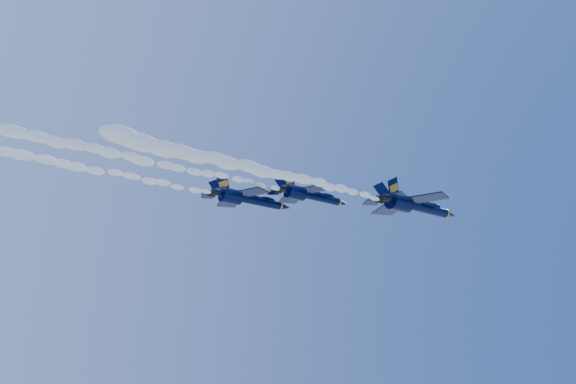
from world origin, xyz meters
TOP-DOWN VIEW (x-y plane):
  - jet_lead at (19.23, -12.31)m, footprint 19.33×15.86m
  - smoke_trail_jet_lead at (-11.66, -12.31)m, footprint 45.26×2.31m
  - jet_second at (5.53, -0.72)m, footprint 15.76×12.92m
  - smoke_trail_jet_second at (-23.83, -0.72)m, footprint 45.26×1.88m
  - jet_third at (-4.70, 3.46)m, footprint 16.16×13.25m
  - smoke_trail_jet_third at (-34.23, 3.46)m, footprint 45.26×1.93m

SIDE VIEW (x-z plane):
  - smoke_trail_jet_lead at x=-11.66m, z-range 150.01..152.09m
  - jet_lead at x=19.23m, z-range 147.91..155.10m
  - smoke_trail_jet_third at x=-34.23m, z-range 150.91..152.65m
  - jet_third at x=-4.70m, z-range 149.20..155.20m
  - smoke_trail_jet_second at x=-23.83m, z-range 152.46..154.15m
  - jet_second at x=5.53m, z-range 150.80..156.65m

